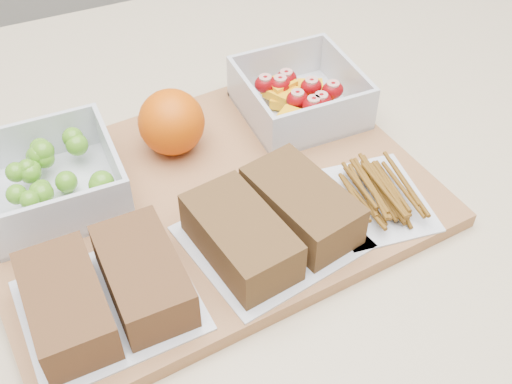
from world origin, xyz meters
TOP-DOWN VIEW (x-y plane):
  - cutting_board at (-0.03, 0.02)m, footprint 0.45×0.34m
  - grape_container at (-0.16, 0.08)m, footprint 0.12×0.12m
  - fruit_container at (0.11, 0.10)m, footprint 0.12×0.12m
  - orange at (-0.04, 0.10)m, footprint 0.07×0.07m
  - sandwich_bag_left at (-0.15, -0.07)m, footprint 0.15×0.13m
  - sandwich_bag_center at (0.01, -0.06)m, footprint 0.17×0.15m
  - pretzel_bag at (0.12, -0.05)m, footprint 0.10×0.12m

SIDE VIEW (x-z plane):
  - cutting_board at x=-0.03m, z-range 0.90..0.92m
  - pretzel_bag at x=0.12m, z-range 0.92..0.94m
  - fruit_container at x=0.11m, z-range 0.91..0.96m
  - sandwich_bag_left at x=-0.15m, z-range 0.92..0.96m
  - sandwich_bag_center at x=0.01m, z-range 0.92..0.96m
  - grape_container at x=-0.16m, z-range 0.91..0.96m
  - orange at x=-0.04m, z-range 0.92..0.98m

